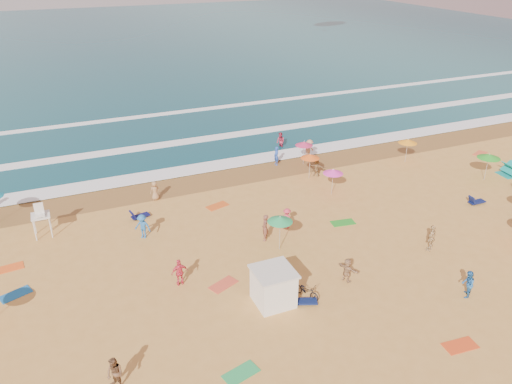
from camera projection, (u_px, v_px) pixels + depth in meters
name	position (u px, v px, depth m)	size (l,w,h in m)	color
ground	(250.00, 260.00, 31.51)	(220.00, 220.00, 0.00)	gold
ocean	(92.00, 44.00, 100.81)	(220.00, 140.00, 0.18)	#0C4756
wet_sand	(193.00, 183.00, 41.82)	(220.00, 220.00, 0.00)	olive
surf_foam	(167.00, 147.00, 49.06)	(200.00, 18.70, 0.05)	white
cabana	(273.00, 287.00, 27.35)	(2.00, 2.00, 2.00)	white
cabana_roof	(274.00, 271.00, 26.88)	(2.20, 2.20, 0.12)	silver
bicycle	(306.00, 290.00, 28.01)	(0.59, 1.69, 0.89)	black
lifeguard_stand	(42.00, 222.00, 33.73)	(1.20, 1.20, 2.10)	white
beach_umbrellas	(225.00, 228.00, 30.93)	(54.74, 25.20, 0.72)	#CA2D60
loungers	(367.00, 288.00, 28.65)	(40.58, 22.68, 0.34)	#0E1147
towels	(256.00, 278.00, 29.74)	(55.38, 23.54, 0.03)	#B7163D
beachgoers	(240.00, 215.00, 35.04)	(29.27, 26.06, 2.14)	#2568AE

